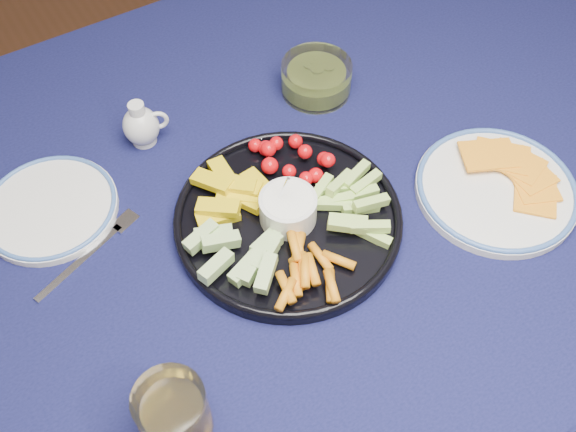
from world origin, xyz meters
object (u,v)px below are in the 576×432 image
juice_tumbler (175,415)px  side_plate_extra (50,208)px  crudite_platter (287,217)px  cheese_plate (497,188)px  pickle_bowl (316,79)px  dining_table (294,206)px  creamer_pitcher (142,125)px

juice_tumbler → side_plate_extra: 0.41m
crudite_platter → juice_tumbler: crudite_platter is taller
cheese_plate → side_plate_extra: (-0.61, 0.33, -0.00)m
pickle_bowl → cheese_plate: bearing=-71.7°
dining_table → crudite_platter: bearing=-128.2°
pickle_bowl → creamer_pitcher: bearing=171.3°
creamer_pitcher → side_plate_extra: 0.20m
juice_tumbler → dining_table: bearing=38.9°
side_plate_extra → juice_tumbler: bearing=-86.9°
cheese_plate → side_plate_extra: bearing=151.4°
crudite_platter → dining_table: bearing=51.8°
creamer_pitcher → pickle_bowl: size_ratio=0.67×
dining_table → side_plate_extra: bearing=159.7°
dining_table → crudite_platter: (-0.06, -0.08, 0.11)m
crudite_platter → creamer_pitcher: (-0.11, 0.27, 0.02)m
cheese_plate → side_plate_extra: 0.69m
crudite_platter → side_plate_extra: 0.37m
creamer_pitcher → juice_tumbler: bearing=-109.2°
cheese_plate → juice_tumbler: juice_tumbler is taller
pickle_bowl → cheese_plate: pickle_bowl is taller
juice_tumbler → crudite_platter: bearing=35.1°
pickle_bowl → side_plate_extra: pickle_bowl is taller
pickle_bowl → juice_tumbler: size_ratio=1.23×
dining_table → cheese_plate: 0.33m
crudite_platter → juice_tumbler: bearing=-144.9°
creamer_pitcher → pickle_bowl: 0.31m
juice_tumbler → creamer_pitcher: bearing=70.8°
cheese_plate → crudite_platter: bearing=159.2°
crudite_platter → side_plate_extra: crudite_platter is taller
dining_table → juice_tumbler: bearing=-141.1°
creamer_pitcher → cheese_plate: bearing=-42.7°
pickle_bowl → cheese_plate: size_ratio=0.49×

